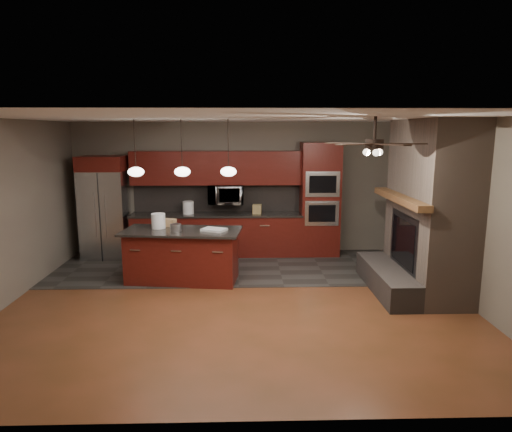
{
  "coord_description": "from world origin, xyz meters",
  "views": [
    {
      "loc": [
        0.09,
        -6.75,
        2.62
      ],
      "look_at": [
        0.3,
        0.6,
        1.24
      ],
      "focal_mm": 32.0,
      "sensor_mm": 36.0,
      "label": 1
    }
  ],
  "objects_px": {
    "paint_can": "(176,228)",
    "paint_tray": "(214,230)",
    "refrigerator": "(105,207)",
    "counter_box": "(257,209)",
    "counter_bucket": "(188,208)",
    "oven_tower": "(320,199)",
    "microwave": "(226,194)",
    "cardboard_box": "(170,223)",
    "kitchen_island": "(182,255)",
    "white_bucket": "(158,221)"
  },
  "relations": [
    {
      "from": "paint_can",
      "to": "paint_tray",
      "type": "height_order",
      "value": "paint_can"
    },
    {
      "from": "refrigerator",
      "to": "counter_box",
      "type": "distance_m",
      "value": 3.15
    },
    {
      "from": "paint_tray",
      "to": "counter_bucket",
      "type": "distance_m",
      "value": 1.88
    },
    {
      "from": "oven_tower",
      "to": "microwave",
      "type": "distance_m",
      "value": 1.98
    },
    {
      "from": "refrigerator",
      "to": "cardboard_box",
      "type": "distance_m",
      "value": 2.0
    },
    {
      "from": "oven_tower",
      "to": "counter_box",
      "type": "height_order",
      "value": "oven_tower"
    },
    {
      "from": "paint_can",
      "to": "paint_tray",
      "type": "distance_m",
      "value": 0.66
    },
    {
      "from": "cardboard_box",
      "to": "paint_tray",
      "type": "bearing_deg",
      "value": -6.95
    },
    {
      "from": "kitchen_island",
      "to": "paint_tray",
      "type": "height_order",
      "value": "paint_tray"
    },
    {
      "from": "kitchen_island",
      "to": "paint_can",
      "type": "xyz_separation_m",
      "value": [
        -0.09,
        -0.09,
        0.52
      ]
    },
    {
      "from": "oven_tower",
      "to": "refrigerator",
      "type": "distance_m",
      "value": 4.48
    },
    {
      "from": "cardboard_box",
      "to": "counter_bucket",
      "type": "xyz_separation_m",
      "value": [
        0.17,
        1.37,
        0.04
      ]
    },
    {
      "from": "oven_tower",
      "to": "white_bucket",
      "type": "relative_size",
      "value": 9.06
    },
    {
      "from": "microwave",
      "to": "refrigerator",
      "type": "xyz_separation_m",
      "value": [
        -2.5,
        -0.13,
        -0.24
      ]
    },
    {
      "from": "oven_tower",
      "to": "microwave",
      "type": "bearing_deg",
      "value": 178.34
    },
    {
      "from": "microwave",
      "to": "counter_box",
      "type": "bearing_deg",
      "value": -8.71
    },
    {
      "from": "kitchen_island",
      "to": "cardboard_box",
      "type": "bearing_deg",
      "value": 134.72
    },
    {
      "from": "oven_tower",
      "to": "white_bucket",
      "type": "xyz_separation_m",
      "value": [
        -3.11,
        -1.52,
        -0.14
      ]
    },
    {
      "from": "kitchen_island",
      "to": "counter_box",
      "type": "xyz_separation_m",
      "value": [
        1.36,
        1.64,
        0.53
      ]
    },
    {
      "from": "oven_tower",
      "to": "cardboard_box",
      "type": "height_order",
      "value": "oven_tower"
    },
    {
      "from": "refrigerator",
      "to": "kitchen_island",
      "type": "relative_size",
      "value": 0.99
    },
    {
      "from": "counter_box",
      "to": "refrigerator",
      "type": "bearing_deg",
      "value": -171.96
    },
    {
      "from": "paint_can",
      "to": "counter_box",
      "type": "xyz_separation_m",
      "value": [
        1.45,
        1.73,
        0.02
      ]
    },
    {
      "from": "microwave",
      "to": "cardboard_box",
      "type": "relative_size",
      "value": 3.52
    },
    {
      "from": "paint_can",
      "to": "paint_tray",
      "type": "xyz_separation_m",
      "value": [
        0.65,
        0.02,
        -0.04
      ]
    },
    {
      "from": "oven_tower",
      "to": "counter_bucket",
      "type": "height_order",
      "value": "oven_tower"
    },
    {
      "from": "oven_tower",
      "to": "kitchen_island",
      "type": "bearing_deg",
      "value": -147.9
    },
    {
      "from": "oven_tower",
      "to": "microwave",
      "type": "xyz_separation_m",
      "value": [
        -1.98,
        0.06,
        0.11
      ]
    },
    {
      "from": "microwave",
      "to": "counter_box",
      "type": "distance_m",
      "value": 0.73
    },
    {
      "from": "microwave",
      "to": "counter_box",
      "type": "xyz_separation_m",
      "value": [
        0.65,
        -0.1,
        -0.3
      ]
    },
    {
      "from": "microwave",
      "to": "white_bucket",
      "type": "xyz_separation_m",
      "value": [
        -1.14,
        -1.58,
        -0.25
      ]
    },
    {
      "from": "paint_can",
      "to": "counter_bucket",
      "type": "bearing_deg",
      "value": 89.82
    },
    {
      "from": "refrigerator",
      "to": "white_bucket",
      "type": "height_order",
      "value": "refrigerator"
    },
    {
      "from": "kitchen_island",
      "to": "counter_box",
      "type": "bearing_deg",
      "value": 57.07
    },
    {
      "from": "oven_tower",
      "to": "counter_box",
      "type": "relative_size",
      "value": 11.95
    },
    {
      "from": "oven_tower",
      "to": "paint_can",
      "type": "height_order",
      "value": "oven_tower"
    },
    {
      "from": "paint_tray",
      "to": "counter_box",
      "type": "xyz_separation_m",
      "value": [
        0.8,
        1.71,
        0.06
      ]
    },
    {
      "from": "microwave",
      "to": "refrigerator",
      "type": "relative_size",
      "value": 0.35
    },
    {
      "from": "white_bucket",
      "to": "paint_can",
      "type": "height_order",
      "value": "white_bucket"
    },
    {
      "from": "kitchen_island",
      "to": "cardboard_box",
      "type": "distance_m",
      "value": 0.66
    },
    {
      "from": "counter_bucket",
      "to": "counter_box",
      "type": "xyz_separation_m",
      "value": [
        1.44,
        -0.05,
        -0.03
      ]
    },
    {
      "from": "white_bucket",
      "to": "counter_box",
      "type": "distance_m",
      "value": 2.32
    },
    {
      "from": "cardboard_box",
      "to": "paint_can",
      "type": "bearing_deg",
      "value": -49.45
    },
    {
      "from": "oven_tower",
      "to": "paint_tray",
      "type": "relative_size",
      "value": 6.03
    },
    {
      "from": "paint_can",
      "to": "oven_tower",
      "type": "bearing_deg",
      "value": 32.66
    },
    {
      "from": "kitchen_island",
      "to": "counter_box",
      "type": "distance_m",
      "value": 2.2
    },
    {
      "from": "paint_tray",
      "to": "cardboard_box",
      "type": "distance_m",
      "value": 0.91
    },
    {
      "from": "counter_bucket",
      "to": "cardboard_box",
      "type": "bearing_deg",
      "value": -97.19
    },
    {
      "from": "refrigerator",
      "to": "paint_tray",
      "type": "bearing_deg",
      "value": -35.48
    },
    {
      "from": "microwave",
      "to": "white_bucket",
      "type": "relative_size",
      "value": 2.78
    }
  ]
}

